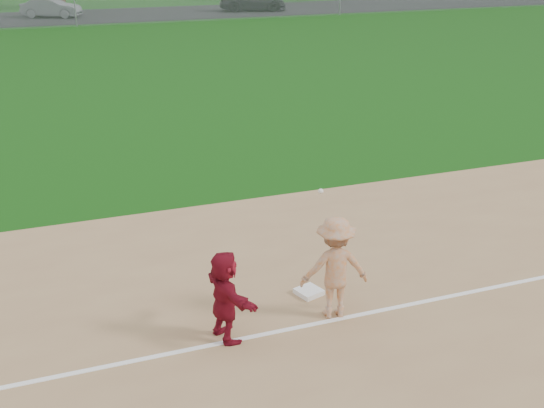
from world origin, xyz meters
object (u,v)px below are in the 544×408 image
object	(u,v)px
base_runner	(225,296)
car_right	(253,1)
car_mid	(51,8)
first_base	(309,292)

from	to	relation	value
base_runner	car_right	bearing A→B (deg)	-30.16
base_runner	car_right	size ratio (longest dim) A/B	0.28
base_runner	car_mid	size ratio (longest dim) A/B	0.35
base_runner	car_right	xyz separation A→B (m)	(16.15, 45.78, 0.02)
base_runner	car_mid	distance (m)	46.70
first_base	car_right	xyz separation A→B (m)	(14.34, 44.94, 0.74)
car_mid	car_right	world-z (taller)	car_right
first_base	car_right	bearing A→B (deg)	72.30
base_runner	car_mid	bearing A→B (deg)	-11.19
car_mid	car_right	distance (m)	15.80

